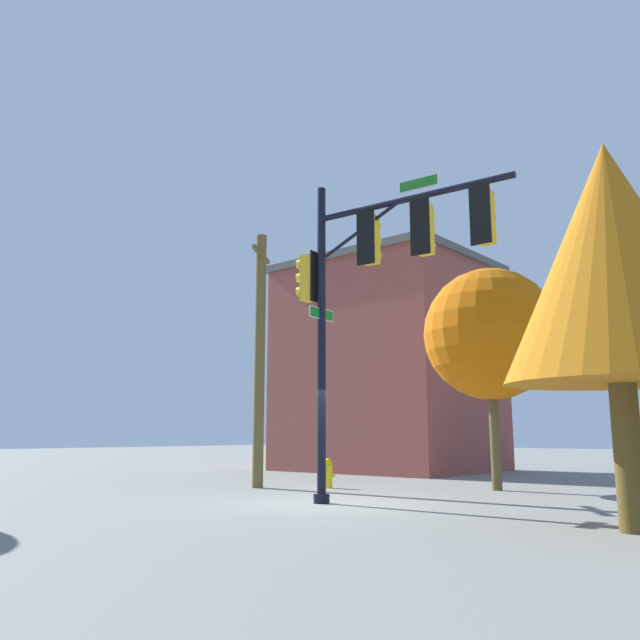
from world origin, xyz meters
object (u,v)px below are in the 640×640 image
Objects in this scene: fire_hydrant at (328,473)px; tree_near at (490,334)px; brick_building at (388,366)px; signal_pole_assembly at (375,268)px; utility_pole at (260,354)px; tree_mid at (612,261)px.

fire_hydrant is 6.09m from tree_near.
tree_near is at bearing -38.46° from brick_building.
signal_pole_assembly is 6.00m from utility_pole.
brick_building reaches higher than signal_pole_assembly.
tree_near is at bearing 89.89° from signal_pole_assembly.
fire_hydrant is at bearing 159.33° from tree_mid.
brick_building reaches higher than fire_hydrant.
fire_hydrant is 0.09× the size of brick_building.
tree_mid is at bearing -43.04° from brick_building.
signal_pole_assembly is 1.14× the size of tree_mid.
signal_pole_assembly is at bearing -38.11° from fire_hydrant.
utility_pole is at bearing -146.50° from tree_near.
brick_building is at bearing 136.96° from tree_mid.
tree_mid is at bearing -11.37° from utility_pole.
tree_mid is (5.08, -0.29, -0.79)m from signal_pole_assembly.
tree_mid is at bearing -20.67° from fire_hydrant.
utility_pole is 1.21× the size of tree_near.
brick_building reaches higher than utility_pole.
fire_hydrant is 0.13× the size of tree_mid.
tree_mid is at bearing -3.25° from signal_pole_assembly.
brick_building reaches higher than tree_mid.
fire_hydrant is at bearing -66.14° from brick_building.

